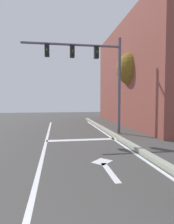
% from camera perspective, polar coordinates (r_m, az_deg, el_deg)
% --- Properties ---
extents(lane_line_center, '(0.12, 20.00, 0.01)m').
position_cam_1_polar(lane_line_center, '(6.63, -13.14, -12.78)').
color(lane_line_center, silver).
rests_on(lane_line_center, ground).
extents(lane_line_curbside, '(0.12, 20.00, 0.01)m').
position_cam_1_polar(lane_line_curbside, '(7.14, 13.61, -11.61)').
color(lane_line_curbside, silver).
rests_on(lane_line_curbside, ground).
extents(stop_bar, '(3.31, 0.40, 0.01)m').
position_cam_1_polar(stop_bar, '(9.06, -1.45, -8.29)').
color(stop_bar, silver).
rests_on(stop_bar, ground).
extents(lane_arrow_stem, '(0.16, 1.40, 0.01)m').
position_cam_1_polar(lane_arrow_stem, '(5.20, 6.86, -17.31)').
color(lane_arrow_stem, silver).
rests_on(lane_arrow_stem, ground).
extents(lane_arrow_head, '(0.71, 0.71, 0.01)m').
position_cam_1_polar(lane_arrow_head, '(5.98, 4.53, -14.51)').
color(lane_arrow_head, silver).
rests_on(lane_arrow_head, ground).
extents(curb_strip, '(0.24, 24.00, 0.14)m').
position_cam_1_polar(curb_strip, '(7.22, 15.48, -10.91)').
color(curb_strip, '#9A9E8B').
rests_on(curb_strip, ground).
extents(traffic_signal_mast, '(5.32, 0.34, 5.30)m').
position_cam_1_polar(traffic_signal_mast, '(10.65, 1.33, 14.09)').
color(traffic_signal_mast, '#5A5467').
rests_on(traffic_signal_mast, ground).
extents(roadside_tree, '(2.32, 2.32, 5.19)m').
position_cam_1_polar(roadside_tree, '(13.75, 13.65, 12.25)').
color(roadside_tree, brown).
rests_on(roadside_tree, ground).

